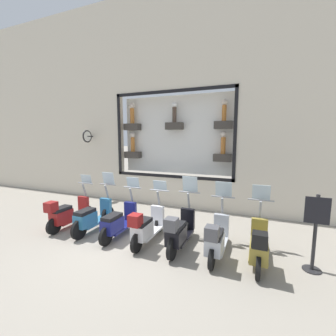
{
  "coord_description": "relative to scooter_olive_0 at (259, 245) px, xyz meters",
  "views": [
    {
      "loc": [
        -4.84,
        -3.22,
        2.76
      ],
      "look_at": [
        1.63,
        -0.58,
        1.82
      ],
      "focal_mm": 24.0,
      "sensor_mm": 36.0,
      "label": 1
    }
  ],
  "objects": [
    {
      "name": "scooter_olive_0",
      "position": [
        0.0,
        0.0,
        0.0
      ],
      "size": [
        1.79,
        0.61,
        1.62
      ],
      "color": "black",
      "rests_on": "ground_plane"
    },
    {
      "name": "shop_sign_post",
      "position": [
        0.23,
        -1.05,
        0.41
      ],
      "size": [
        0.36,
        0.45,
        1.63
      ],
      "color": "#232326",
      "rests_on": "ground_plane"
    },
    {
      "name": "building_facade",
      "position": [
        3.48,
        3.31,
        3.75
      ],
      "size": [
        1.19,
        36.0,
        8.31
      ],
      "color": "beige",
      "rests_on": "ground_plane"
    },
    {
      "name": "scooter_silver_1",
      "position": [
        -0.0,
        0.91,
        -0.01
      ],
      "size": [
        1.79,
        0.61,
        1.63
      ],
      "color": "black",
      "rests_on": "ground_plane"
    },
    {
      "name": "scooter_red_6",
      "position": [
        -0.0,
        5.46,
        -0.0
      ],
      "size": [
        1.8,
        0.61,
        1.53
      ],
      "color": "black",
      "rests_on": "ground_plane"
    },
    {
      "name": "scooter_black_2",
      "position": [
        0.01,
        1.82,
        0.02
      ],
      "size": [
        1.81,
        0.6,
        1.71
      ],
      "color": "black",
      "rests_on": "ground_plane"
    },
    {
      "name": "scooter_teal_5",
      "position": [
        0.07,
        4.55,
        -0.02
      ],
      "size": [
        1.81,
        0.6,
        1.67
      ],
      "color": "black",
      "rests_on": "ground_plane"
    },
    {
      "name": "scooter_navy_4",
      "position": [
        0.06,
        3.64,
        -0.04
      ],
      "size": [
        1.8,
        0.6,
        1.57
      ],
      "color": "black",
      "rests_on": "ground_plane"
    },
    {
      "name": "ground_plane",
      "position": [
        -0.12,
        3.31,
        -0.47
      ],
      "size": [
        120.0,
        120.0,
        0.0
      ],
      "primitive_type": "plane",
      "color": "gray"
    },
    {
      "name": "scooter_white_3",
      "position": [
        -0.0,
        2.73,
        -0.0
      ],
      "size": [
        1.8,
        0.6,
        1.53
      ],
      "color": "black",
      "rests_on": "ground_plane"
    }
  ]
}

